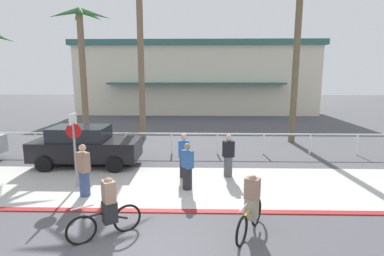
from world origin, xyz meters
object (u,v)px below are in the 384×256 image
(palm_tree_3, at_px, (140,18))
(pedestrian_1, at_px, (84,173))
(cyclist_black_0, at_px, (108,209))
(pedestrian_2, at_px, (184,158))
(palm_tree_4, at_px, (300,11))
(pedestrian_0, at_px, (187,169))
(cyclist_yellow_1, at_px, (251,206))
(car_black_1, at_px, (85,146))
(pedestrian_3, at_px, (228,158))
(stop_sign_bike_lane, at_px, (74,140))
(palm_tree_2, at_px, (81,45))

(palm_tree_3, bearing_deg, pedestrian_1, -91.57)
(cyclist_black_0, xyz_separation_m, pedestrian_1, (-1.47, 2.37, 0.09))
(palm_tree_3, distance_m, pedestrian_2, 9.73)
(palm_tree_4, relative_size, pedestrian_0, 6.04)
(palm_tree_4, distance_m, pedestrian_0, 11.32)
(palm_tree_4, height_order, cyclist_yellow_1, palm_tree_4)
(car_black_1, xyz_separation_m, cyclist_black_0, (2.64, -5.61, -0.18))
(car_black_1, bearing_deg, cyclist_yellow_1, -41.37)
(car_black_1, distance_m, pedestrian_2, 4.47)
(palm_tree_3, bearing_deg, palm_tree_4, -5.03)
(pedestrian_0, height_order, pedestrian_3, pedestrian_3)
(palm_tree_3, bearing_deg, cyclist_black_0, -83.73)
(palm_tree_3, distance_m, cyclist_black_0, 12.86)
(cyclist_yellow_1, distance_m, pedestrian_3, 4.09)
(cyclist_black_0, bearing_deg, stop_sign_bike_lane, 122.85)
(stop_sign_bike_lane, bearing_deg, car_black_1, 103.61)
(palm_tree_4, bearing_deg, pedestrian_2, -133.69)
(cyclist_black_0, height_order, pedestrian_2, pedestrian_2)
(stop_sign_bike_lane, bearing_deg, pedestrian_2, 16.06)
(pedestrian_0, height_order, pedestrian_2, pedestrian_2)
(stop_sign_bike_lane, relative_size, palm_tree_3, 0.28)
(palm_tree_4, bearing_deg, cyclist_yellow_1, -111.83)
(cyclist_black_0, bearing_deg, car_black_1, 115.15)
(car_black_1, xyz_separation_m, pedestrian_2, (4.24, -1.40, -0.09))
(pedestrian_0, xyz_separation_m, pedestrian_2, (-0.17, 1.19, 0.04))
(pedestrian_2, bearing_deg, cyclist_yellow_1, -65.09)
(cyclist_black_0, bearing_deg, palm_tree_3, 96.27)
(cyclist_yellow_1, relative_size, pedestrian_1, 0.96)
(car_black_1, relative_size, pedestrian_3, 2.68)
(pedestrian_3, bearing_deg, pedestrian_2, -175.59)
(palm_tree_2, height_order, cyclist_yellow_1, palm_tree_2)
(cyclist_black_0, bearing_deg, cyclist_yellow_1, 4.28)
(palm_tree_4, relative_size, pedestrian_3, 5.91)
(car_black_1, distance_m, pedestrian_3, 6.05)
(car_black_1, bearing_deg, pedestrian_2, -18.26)
(car_black_1, bearing_deg, palm_tree_3, 75.71)
(stop_sign_bike_lane, bearing_deg, palm_tree_4, 37.11)
(stop_sign_bike_lane, distance_m, pedestrian_1, 1.32)
(pedestrian_0, bearing_deg, pedestrian_2, 98.29)
(pedestrian_3, bearing_deg, pedestrian_0, -138.58)
(palm_tree_2, height_order, car_black_1, palm_tree_2)
(palm_tree_3, bearing_deg, cyclist_yellow_1, -66.79)
(stop_sign_bike_lane, distance_m, cyclist_black_0, 3.89)
(pedestrian_2, bearing_deg, pedestrian_1, -149.13)
(stop_sign_bike_lane, bearing_deg, cyclist_yellow_1, -27.89)
(palm_tree_4, height_order, pedestrian_1, palm_tree_4)
(cyclist_yellow_1, bearing_deg, pedestrian_0, 121.02)
(palm_tree_2, distance_m, palm_tree_3, 3.68)
(car_black_1, xyz_separation_m, pedestrian_3, (5.91, -1.27, -0.12))
(palm_tree_2, relative_size, palm_tree_3, 0.82)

